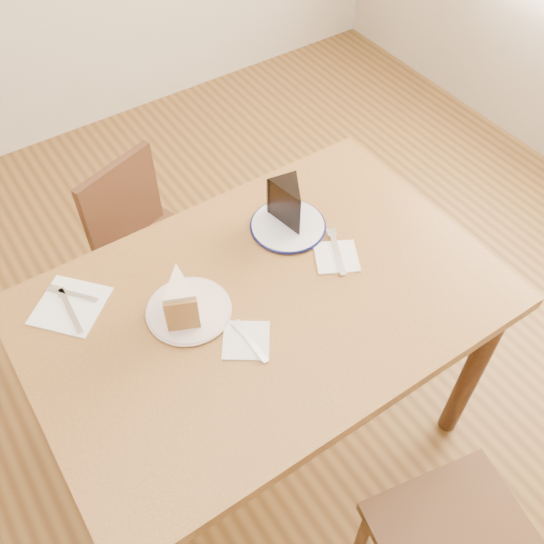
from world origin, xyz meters
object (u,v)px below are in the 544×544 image
Objects in this scene: plate_cream at (189,311)px; carrot_cake at (180,296)px; table at (264,321)px; chair_far at (153,252)px; plate_navy at (288,226)px; chocolate_cake at (291,207)px.

plate_cream is 0.06m from carrot_cake.
carrot_cake is (-0.19, 0.08, 0.16)m from table.
chair_far is 3.60× the size of plate_navy.
plate_navy is 0.07m from chocolate_cake.
carrot_cake is at bearing 157.20° from table.
plate_cream reaches higher than chair_far.
chocolate_cake reaches higher than carrot_cake.
plate_navy is at bearing 41.74° from table.
chocolate_cake reaches higher than table.
chocolate_cake is at bearing 104.06° from chair_far.
chocolate_cake reaches higher than plate_navy.
chair_far is 0.65m from plate_cream.
table is 0.66m from chair_far.
carrot_cake is at bearing 58.05° from chair_far.
table is at bearing 1.31° from carrot_cake.
chair_far is at bearing -47.28° from chocolate_cake.
plate_cream is 1.73× the size of chocolate_cake.
table is at bearing -138.26° from plate_navy.
table is 0.22m from plate_cream.
chocolate_cake is (0.27, -0.43, 0.41)m from chair_far.
plate_navy is (0.38, 0.11, 0.00)m from plate_cream.
plate_navy is (0.20, 0.18, 0.10)m from table.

